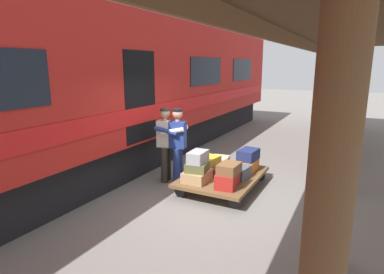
{
  "coord_description": "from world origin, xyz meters",
  "views": [
    {
      "loc": [
        -2.41,
        5.78,
        2.65
      ],
      "look_at": [
        0.65,
        -0.1,
        1.15
      ],
      "focal_mm": 30.02,
      "sensor_mm": 36.0,
      "label": 1
    }
  ],
  "objects_px": {
    "suitcase_brown_leather": "(229,168)",
    "porter_in_overalls": "(177,143)",
    "suitcase_tan_vintage": "(197,176)",
    "suitcase_maroon_trunk": "(209,169)",
    "suitcase_navy_fabric": "(248,155)",
    "train_car": "(90,90)",
    "suitcase_gray_aluminum": "(198,157)",
    "porter_by_door": "(166,142)",
    "suitcase_red_plastic": "(228,179)",
    "suitcase_slate_roller": "(238,172)",
    "luggage_cart": "(223,177)",
    "suitcase_orange_carryall": "(246,165)",
    "suitcase_olive_duffel": "(197,167)",
    "suitcase_yellow_case": "(208,161)",
    "suitcase_cream_canvas": "(219,162)"
  },
  "relations": [
    {
      "from": "suitcase_slate_roller",
      "to": "suitcase_gray_aluminum",
      "type": "relative_size",
      "value": 0.93
    },
    {
      "from": "suitcase_tan_vintage",
      "to": "suitcase_gray_aluminum",
      "type": "relative_size",
      "value": 1.25
    },
    {
      "from": "train_car",
      "to": "suitcase_maroon_trunk",
      "type": "height_order",
      "value": "train_car"
    },
    {
      "from": "porter_by_door",
      "to": "suitcase_red_plastic",
      "type": "bearing_deg",
      "value": 165.96
    },
    {
      "from": "suitcase_brown_leather",
      "to": "porter_in_overalls",
      "type": "height_order",
      "value": "porter_in_overalls"
    },
    {
      "from": "suitcase_maroon_trunk",
      "to": "suitcase_olive_duffel",
      "type": "bearing_deg",
      "value": 90.26
    },
    {
      "from": "suitcase_gray_aluminum",
      "to": "suitcase_cream_canvas",
      "type": "bearing_deg",
      "value": -89.92
    },
    {
      "from": "train_car",
      "to": "suitcase_brown_leather",
      "type": "xyz_separation_m",
      "value": [
        -3.7,
        0.22,
        -1.37
      ]
    },
    {
      "from": "suitcase_slate_roller",
      "to": "porter_in_overalls",
      "type": "relative_size",
      "value": 0.27
    },
    {
      "from": "suitcase_maroon_trunk",
      "to": "porter_in_overalls",
      "type": "xyz_separation_m",
      "value": [
        0.74,
        0.12,
        0.53
      ]
    },
    {
      "from": "suitcase_navy_fabric",
      "to": "suitcase_maroon_trunk",
      "type": "bearing_deg",
      "value": 40.72
    },
    {
      "from": "suitcase_navy_fabric",
      "to": "train_car",
      "type": "bearing_deg",
      "value": 15.15
    },
    {
      "from": "train_car",
      "to": "suitcase_cream_canvas",
      "type": "bearing_deg",
      "value": -161.98
    },
    {
      "from": "suitcase_slate_roller",
      "to": "porter_in_overalls",
      "type": "xyz_separation_m",
      "value": [
        1.41,
        0.12,
        0.5
      ]
    },
    {
      "from": "suitcase_navy_fabric",
      "to": "suitcase_yellow_case",
      "type": "bearing_deg",
      "value": 38.61
    },
    {
      "from": "suitcase_red_plastic",
      "to": "suitcase_orange_carryall",
      "type": "distance_m",
      "value": 1.15
    },
    {
      "from": "suitcase_orange_carryall",
      "to": "suitcase_olive_duffel",
      "type": "relative_size",
      "value": 1.34
    },
    {
      "from": "suitcase_red_plastic",
      "to": "porter_by_door",
      "type": "relative_size",
      "value": 0.36
    },
    {
      "from": "luggage_cart",
      "to": "porter_in_overalls",
      "type": "relative_size",
      "value": 1.23
    },
    {
      "from": "porter_in_overalls",
      "to": "suitcase_gray_aluminum",
      "type": "bearing_deg",
      "value": 149.58
    },
    {
      "from": "train_car",
      "to": "suitcase_cream_canvas",
      "type": "relative_size",
      "value": 33.34
    },
    {
      "from": "porter_in_overalls",
      "to": "porter_by_door",
      "type": "xyz_separation_m",
      "value": [
        0.25,
        0.04,
        0.0
      ]
    },
    {
      "from": "suitcase_tan_vintage",
      "to": "suitcase_slate_roller",
      "type": "bearing_deg",
      "value": -139.13
    },
    {
      "from": "suitcase_red_plastic",
      "to": "porter_in_overalls",
      "type": "height_order",
      "value": "porter_in_overalls"
    },
    {
      "from": "suitcase_maroon_trunk",
      "to": "suitcase_navy_fabric",
      "type": "bearing_deg",
      "value": -139.28
    },
    {
      "from": "train_car",
      "to": "suitcase_gray_aluminum",
      "type": "distance_m",
      "value": 3.25
    },
    {
      "from": "luggage_cart",
      "to": "suitcase_orange_carryall",
      "type": "xyz_separation_m",
      "value": [
        -0.33,
        -0.58,
        0.16
      ]
    },
    {
      "from": "suitcase_yellow_case",
      "to": "porter_by_door",
      "type": "bearing_deg",
      "value": 10.42
    },
    {
      "from": "suitcase_maroon_trunk",
      "to": "suitcase_olive_duffel",
      "type": "xyz_separation_m",
      "value": [
        -0.0,
        0.59,
        0.22
      ]
    },
    {
      "from": "suitcase_olive_duffel",
      "to": "train_car",
      "type": "bearing_deg",
      "value": -3.67
    },
    {
      "from": "suitcase_navy_fabric",
      "to": "luggage_cart",
      "type": "bearing_deg",
      "value": 58.66
    },
    {
      "from": "suitcase_orange_carryall",
      "to": "suitcase_olive_duffel",
      "type": "height_order",
      "value": "suitcase_olive_duffel"
    },
    {
      "from": "suitcase_slate_roller",
      "to": "suitcase_orange_carryall",
      "type": "relative_size",
      "value": 0.77
    },
    {
      "from": "train_car",
      "to": "suitcase_cream_canvas",
      "type": "height_order",
      "value": "train_car"
    },
    {
      "from": "luggage_cart",
      "to": "porter_by_door",
      "type": "xyz_separation_m",
      "value": [
        1.33,
        0.16,
        0.66
      ]
    },
    {
      "from": "suitcase_brown_leather",
      "to": "suitcase_navy_fabric",
      "type": "distance_m",
      "value": 1.22
    },
    {
      "from": "porter_by_door",
      "to": "suitcase_brown_leather",
      "type": "bearing_deg",
      "value": 165.12
    },
    {
      "from": "suitcase_brown_leather",
      "to": "porter_in_overalls",
      "type": "xyz_separation_m",
      "value": [
        1.45,
        -0.49,
        0.23
      ]
    },
    {
      "from": "suitcase_tan_vintage",
      "to": "porter_by_door",
      "type": "height_order",
      "value": "porter_by_door"
    },
    {
      "from": "suitcase_orange_carryall",
      "to": "suitcase_brown_leather",
      "type": "xyz_separation_m",
      "value": [
        -0.04,
        1.19,
        0.27
      ]
    },
    {
      "from": "suitcase_slate_roller",
      "to": "suitcase_gray_aluminum",
      "type": "distance_m",
      "value": 0.95
    },
    {
      "from": "suitcase_tan_vintage",
      "to": "suitcase_maroon_trunk",
      "type": "relative_size",
      "value": 1.0
    },
    {
      "from": "suitcase_yellow_case",
      "to": "suitcase_olive_duffel",
      "type": "relative_size",
      "value": 1.24
    },
    {
      "from": "suitcase_yellow_case",
      "to": "suitcase_brown_leather",
      "type": "height_order",
      "value": "suitcase_brown_leather"
    },
    {
      "from": "luggage_cart",
      "to": "suitcase_red_plastic",
      "type": "distance_m",
      "value": 0.69
    },
    {
      "from": "suitcase_slate_roller",
      "to": "suitcase_red_plastic",
      "type": "relative_size",
      "value": 0.74
    },
    {
      "from": "suitcase_red_plastic",
      "to": "suitcase_brown_leather",
      "type": "height_order",
      "value": "suitcase_brown_leather"
    },
    {
      "from": "suitcase_cream_canvas",
      "to": "suitcase_red_plastic",
      "type": "xyz_separation_m",
      "value": [
        -0.67,
        1.15,
        0.05
      ]
    },
    {
      "from": "suitcase_cream_canvas",
      "to": "suitcase_brown_leather",
      "type": "relative_size",
      "value": 1.2
    },
    {
      "from": "suitcase_tan_vintage",
      "to": "train_car",
      "type": "bearing_deg",
      "value": -3.44
    }
  ]
}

